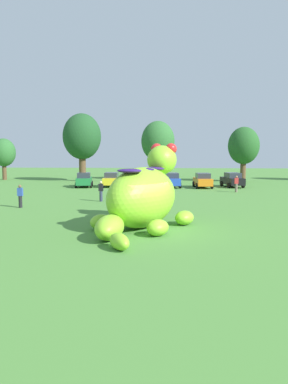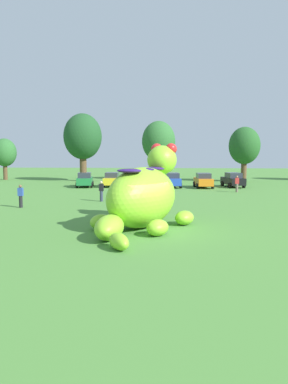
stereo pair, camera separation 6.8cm
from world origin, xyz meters
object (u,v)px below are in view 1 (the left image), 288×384
at_px(car_yellow, 112,180).
at_px(spectator_mid_field, 101,191).
at_px(car_blue, 171,180).
at_px(car_orange, 203,180).
at_px(spectator_by_cars, 236,184).
at_px(car_white, 140,180).
at_px(spectator_near_inflatable, 20,196).
at_px(giant_inflatable_creature, 143,196).
at_px(car_green, 84,180).
at_px(car_black, 232,180).

relative_size(car_yellow, spectator_mid_field, 2.42).
bearing_deg(car_blue, car_orange, -3.85).
distance_m(car_orange, spectator_by_cars, 5.67).
relative_size(car_yellow, car_white, 1.00).
bearing_deg(car_orange, spectator_near_inflatable, -131.40).
distance_m(giant_inflatable_creature, car_orange, 24.14).
relative_size(car_yellow, spectator_by_cars, 2.42).
bearing_deg(car_green, giant_inflatable_creature, -69.61).
xyz_separation_m(car_white, car_black, (11.00, 0.45, 0.00)).
xyz_separation_m(car_orange, spectator_by_cars, (3.05, -4.78, -0.01)).
xyz_separation_m(car_blue, spectator_by_cars, (6.70, -5.02, -0.01)).
distance_m(spectator_near_inflatable, spectator_mid_field, 6.65).
bearing_deg(car_green, car_blue, 1.37).
height_order(car_green, spectator_by_cars, car_green).
xyz_separation_m(car_green, car_orange, (14.03, 0.00, 0.00)).
height_order(car_green, spectator_mid_field, car_green).
height_order(car_yellow, car_orange, same).
bearing_deg(car_black, spectator_by_cars, -95.25).
bearing_deg(car_white, car_blue, -6.20).
bearing_deg(car_orange, spectator_by_cars, -57.43).
relative_size(car_blue, spectator_mid_field, 2.50).
distance_m(car_orange, spectator_near_inflatable, 22.58).
xyz_separation_m(car_blue, car_black, (7.24, 0.86, 0.00)).
distance_m(car_green, car_white, 6.66).
height_order(giant_inflatable_creature, car_blue, giant_inflatable_creature).
bearing_deg(spectator_mid_field, spectator_near_inflatable, -143.49).
distance_m(car_green, spectator_near_inflatable, 16.96).
height_order(car_orange, car_black, same).
distance_m(car_yellow, spectator_near_inflatable, 17.97).
height_order(giant_inflatable_creature, car_green, giant_inflatable_creature).
bearing_deg(car_yellow, giant_inflatable_creature, -77.10).
relative_size(giant_inflatable_creature, car_green, 2.15).
bearing_deg(car_green, car_black, 3.58).
distance_m(car_blue, spectator_near_inflatable, 20.56).
xyz_separation_m(giant_inflatable_creature, spectator_mid_field, (-4.30, 10.56, -0.85)).
bearing_deg(car_black, car_orange, -162.95).
xyz_separation_m(car_orange, spectator_mid_field, (-9.59, -12.98, -0.01)).
bearing_deg(giant_inflatable_creature, car_orange, 77.34).
relative_size(car_black, spectator_mid_field, 2.55).
height_order(car_white, car_black, same).
xyz_separation_m(car_orange, car_black, (3.59, 1.10, 0.00)).
xyz_separation_m(car_green, car_yellow, (3.23, 0.55, 0.00)).
height_order(car_blue, spectator_by_cars, car_blue).
distance_m(car_black, spectator_by_cars, 5.90).
distance_m(car_green, car_orange, 14.03).
relative_size(car_green, spectator_mid_field, 2.53).
bearing_deg(car_green, spectator_near_inflatable, -93.04).
relative_size(car_black, spectator_near_inflatable, 2.55).
relative_size(giant_inflatable_creature, car_black, 2.14).
distance_m(car_white, spectator_by_cars, 11.78).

